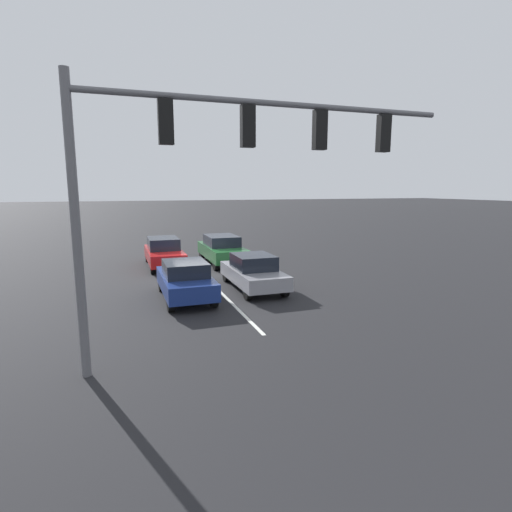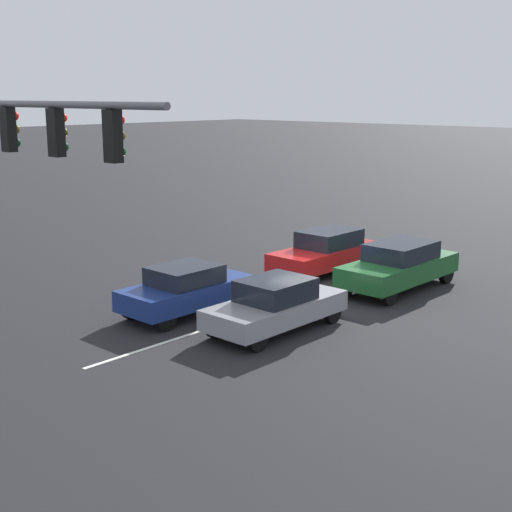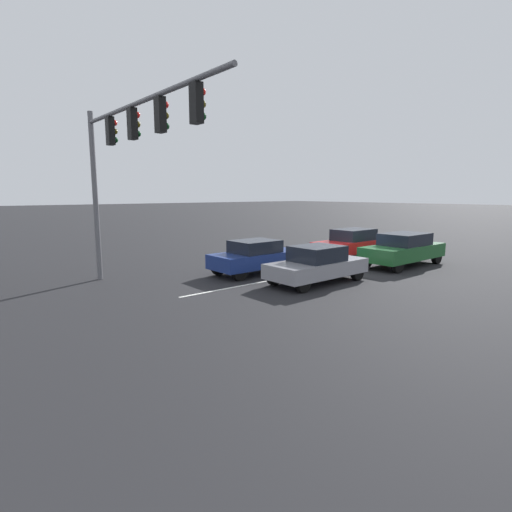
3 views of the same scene
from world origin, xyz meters
name	(u,v)px [view 1 (image 1 of 3)]	position (x,y,z in m)	size (l,w,h in m)	color
ground_plane	(201,273)	(0.00, 0.00, 0.00)	(240.00, 240.00, 0.00)	black
lane_stripe_left_divider	(208,279)	(0.00, 1.52, 0.01)	(0.12, 15.03, 0.01)	silver
car_navy_midlane_front	(185,280)	(1.48, 4.46, 0.74)	(1.74, 4.06, 1.44)	navy
car_gray_leftlane_front	(253,272)	(-1.43, 3.83, 0.72)	(1.74, 4.22, 1.44)	gray
car_red_midlane_second	(164,252)	(1.53, -2.30, 0.77)	(1.75, 4.54, 1.52)	red
car_darkgreen_leftlane_second	(222,249)	(-1.62, -2.12, 0.81)	(1.85, 4.76, 1.55)	#1E5928
traffic_signal_gantry	(221,153)	(1.45, 10.02, 4.92)	(9.17, 0.37, 6.49)	slate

